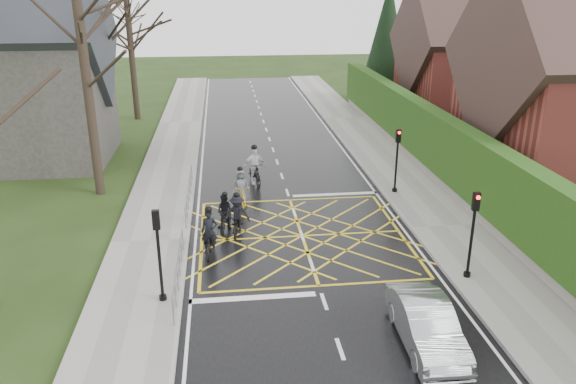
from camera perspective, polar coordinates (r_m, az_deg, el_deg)
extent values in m
plane|color=black|center=(22.67, 1.43, -4.49)|extent=(120.00, 120.00, 0.00)
cube|color=black|center=(22.66, 1.43, -4.48)|extent=(9.00, 80.00, 0.01)
cube|color=gray|center=(24.17, 15.69, -3.45)|extent=(3.00, 80.00, 0.15)
cube|color=gray|center=(22.64, -13.83, -4.95)|extent=(3.00, 80.00, 0.15)
cube|color=slate|center=(29.89, 14.64, 1.84)|extent=(0.50, 38.00, 0.70)
cube|color=#183C10|center=(29.40, 14.94, 5.07)|extent=(0.90, 38.00, 2.80)
cube|color=maroon|center=(42.74, 18.15, 10.66)|extent=(9.00, 8.00, 6.00)
cube|color=#372421|center=(42.39, 18.59, 14.51)|extent=(9.80, 8.80, 8.80)
cylinder|color=black|center=(49.15, 9.70, 9.69)|extent=(0.50, 0.50, 1.20)
cone|color=black|center=(48.54, 10.02, 14.80)|extent=(4.60, 4.60, 10.00)
cube|color=#2D2B28|center=(34.53, -24.68, 8.52)|extent=(8.00, 7.00, 7.00)
cube|color=#26282D|center=(34.10, -25.54, 14.09)|extent=(8.80, 7.80, 7.80)
cylinder|color=black|center=(27.31, -19.79, 10.74)|extent=(0.44, 0.44, 11.00)
cylinder|color=black|center=(35.22, -18.79, 13.63)|extent=(0.44, 0.44, 12.00)
cylinder|color=black|center=(43.04, -15.64, 13.67)|extent=(0.44, 0.44, 10.00)
cylinder|color=slate|center=(18.96, -11.14, -6.81)|extent=(0.05, 5.00, 0.05)
cylinder|color=slate|center=(19.17, -11.05, -8.01)|extent=(0.04, 5.00, 0.04)
cylinder|color=slate|center=(17.04, -11.58, -12.15)|extent=(0.04, 0.04, 1.00)
cylinder|color=slate|center=(21.41, -10.63, -4.95)|extent=(0.04, 0.04, 1.00)
cylinder|color=slate|center=(25.85, -10.09, 0.80)|extent=(0.05, 6.00, 0.05)
cylinder|color=slate|center=(26.00, -10.02, -0.14)|extent=(0.04, 6.00, 0.04)
cylinder|color=slate|center=(23.24, -10.35, -2.84)|extent=(0.04, 0.04, 1.00)
cylinder|color=slate|center=(28.84, -9.75, 1.86)|extent=(0.04, 0.04, 1.00)
cylinder|color=black|center=(27.06, 10.95, 2.76)|extent=(0.10, 0.10, 3.00)
cylinder|color=black|center=(27.49, 10.76, 0.08)|extent=(0.24, 0.24, 0.30)
cube|color=black|center=(26.67, 11.15, 5.62)|extent=(0.22, 0.16, 0.62)
sphere|color=#FF0C0C|center=(26.52, 11.25, 5.93)|extent=(0.14, 0.14, 0.14)
cylinder|color=black|center=(19.77, 18.12, -4.70)|extent=(0.10, 0.10, 3.00)
cylinder|color=black|center=(20.36, 17.70, -8.15)|extent=(0.24, 0.24, 0.30)
cube|color=black|center=(19.24, 18.57, -0.92)|extent=(0.22, 0.16, 0.62)
sphere|color=#FF0C0C|center=(19.07, 18.78, -0.55)|extent=(0.14, 0.14, 0.14)
cylinder|color=black|center=(17.89, -12.90, -6.89)|extent=(0.10, 0.10, 3.00)
cylinder|color=black|center=(18.54, -12.57, -10.60)|extent=(0.24, 0.24, 0.30)
cube|color=black|center=(17.30, -13.27, -2.77)|extent=(0.22, 0.16, 0.62)
sphere|color=#FF0C0C|center=(17.35, -13.28, -2.07)|extent=(0.14, 0.14, 0.14)
imported|color=black|center=(21.26, -7.95, -4.96)|extent=(0.75, 1.95, 1.01)
imported|color=black|center=(21.20, -7.99, -3.98)|extent=(0.64, 0.44, 1.72)
sphere|color=black|center=(20.86, -8.11, -1.78)|extent=(0.27, 0.27, 0.27)
imported|color=black|center=(23.17, -6.35, -2.71)|extent=(0.91, 1.70, 0.99)
imported|color=black|center=(23.16, -6.38, -2.02)|extent=(0.86, 0.76, 1.51)
sphere|color=black|center=(22.88, -6.45, -0.23)|extent=(0.24, 0.24, 0.24)
imported|color=black|center=(22.74, -5.15, -3.16)|extent=(0.91, 1.90, 0.96)
imported|color=black|center=(22.70, -5.19, -2.28)|extent=(1.13, 0.76, 1.63)
sphere|color=black|center=(22.39, -5.26, -0.31)|extent=(0.26, 0.26, 0.26)
imported|color=black|center=(28.23, -3.39, 1.97)|extent=(0.98, 2.13, 1.24)
imported|color=white|center=(28.23, -3.42, 2.66)|extent=(1.18, 0.67, 1.89)
sphere|color=black|center=(27.95, -3.46, 4.55)|extent=(0.30, 0.30, 0.30)
imported|color=gold|center=(25.81, -4.82, -0.20)|extent=(0.96, 1.92, 0.96)
imported|color=#54555B|center=(25.79, -4.85, 0.57)|extent=(0.88, 0.65, 1.63)
sphere|color=black|center=(25.52, -4.90, 2.34)|extent=(0.26, 0.26, 0.26)
imported|color=#A1A4A8|center=(16.48, 13.90, -12.99)|extent=(1.48, 3.96, 1.29)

